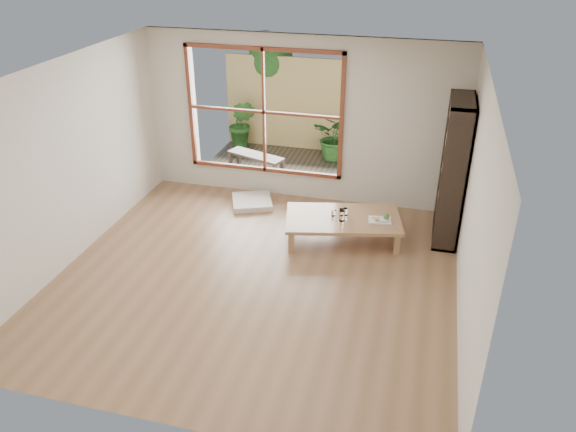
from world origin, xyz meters
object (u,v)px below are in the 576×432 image
food_tray (381,219)px  garden_bench (256,158)px  low_table (343,220)px  bookshelf (453,172)px

food_tray → garden_bench: bearing=134.1°
low_table → bookshelf: size_ratio=0.86×
low_table → bookshelf: bearing=4.9°
low_table → bookshelf: (1.41, 0.44, 0.71)m
low_table → food_tray: bearing=-9.0°
low_table → bookshelf: bookshelf is taller
bookshelf → food_tray: bearing=-155.0°
bookshelf → garden_bench: bookshelf is taller
bookshelf → food_tray: (-0.88, -0.41, -0.64)m
low_table → garden_bench: size_ratio=1.59×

